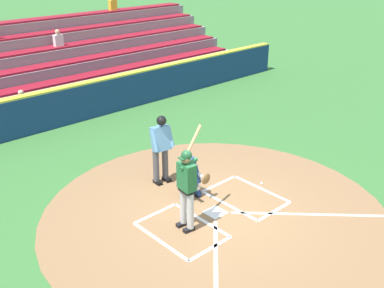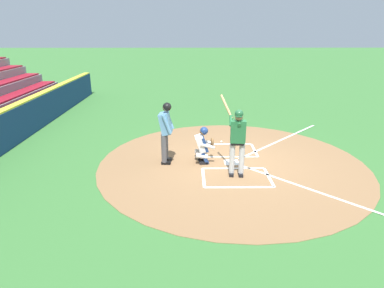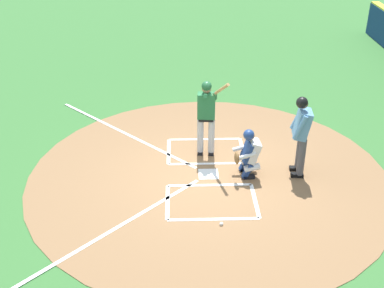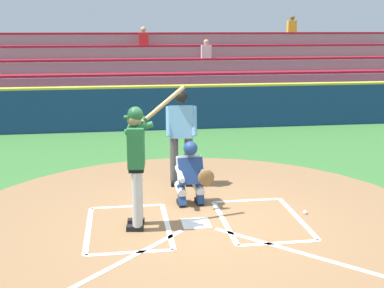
# 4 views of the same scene
# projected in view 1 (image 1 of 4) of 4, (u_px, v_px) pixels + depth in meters

# --- Properties ---
(ground_plane) EXTENTS (120.00, 120.00, 0.00)m
(ground_plane) POSITION_uv_depth(u_px,v_px,m) (215.00, 213.00, 10.64)
(ground_plane) COLOR #387033
(dirt_circle) EXTENTS (8.00, 8.00, 0.01)m
(dirt_circle) POSITION_uv_depth(u_px,v_px,m) (215.00, 213.00, 10.64)
(dirt_circle) COLOR olive
(dirt_circle) RESTS_ON ground
(home_plate_and_chalk) EXTENTS (7.93, 4.91, 0.01)m
(home_plate_and_chalk) POSITION_uv_depth(u_px,v_px,m) (244.00, 228.00, 10.04)
(home_plate_and_chalk) COLOR white
(home_plate_and_chalk) RESTS_ON dirt_circle
(batter) EXTENTS (0.98, 0.65, 2.13)m
(batter) POSITION_uv_depth(u_px,v_px,m) (187.00, 184.00, 9.64)
(batter) COLOR #BCBCBC
(batter) RESTS_ON ground
(catcher) EXTENTS (0.62, 0.61, 1.13)m
(catcher) POSITION_uv_depth(u_px,v_px,m) (192.00, 177.00, 11.01)
(catcher) COLOR black
(catcher) RESTS_ON ground
(plate_umpire) EXTENTS (0.61, 0.45, 1.86)m
(plate_umpire) POSITION_uv_depth(u_px,v_px,m) (161.00, 145.00, 11.55)
(plate_umpire) COLOR #4C4C51
(plate_umpire) RESTS_ON ground
(baseball) EXTENTS (0.07, 0.07, 0.07)m
(baseball) POSITION_uv_depth(u_px,v_px,m) (261.00, 183.00, 11.85)
(baseball) COLOR white
(baseball) RESTS_ON ground
(backstop_wall) EXTENTS (22.00, 0.36, 1.31)m
(backstop_wall) POSITION_uv_depth(u_px,v_px,m) (57.00, 107.00, 15.42)
(backstop_wall) COLOR navy
(backstop_wall) RESTS_ON ground
(bleacher_stand) EXTENTS (20.00, 5.10, 3.45)m
(bleacher_stand) POSITION_uv_depth(u_px,v_px,m) (9.00, 75.00, 17.86)
(bleacher_stand) COLOR gray
(bleacher_stand) RESTS_ON ground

